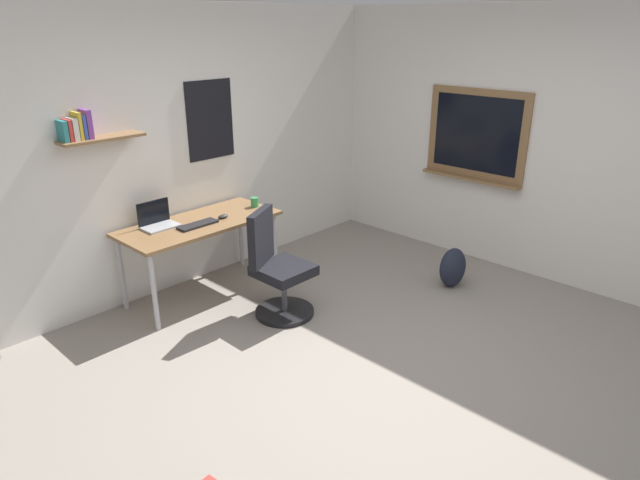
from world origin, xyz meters
TOP-DOWN VIEW (x-y plane):
  - ground_plane at (0.00, 0.00)m, footprint 5.20×5.20m
  - wall_back at (-0.01, 2.45)m, footprint 5.00×0.30m
  - wall_right at (2.45, 0.03)m, footprint 0.22×5.00m
  - desk at (-0.16, 2.04)m, footprint 1.47×0.65m
  - office_chair at (0.06, 1.25)m, footprint 0.54×0.56m
  - laptop at (-0.49, 2.20)m, footprint 0.31×0.21m
  - keyboard at (-0.23, 1.96)m, footprint 0.37×0.13m
  - computer_mouse at (0.05, 1.96)m, footprint 0.10×0.06m
  - coffee_mug at (0.47, 2.01)m, footprint 0.08×0.08m
  - backpack at (1.60, 0.41)m, footprint 0.32×0.22m

SIDE VIEW (x-z plane):
  - ground_plane at x=0.00m, z-range 0.00..0.00m
  - backpack at x=1.60m, z-range 0.00..0.39m
  - office_chair at x=0.06m, z-range -0.07..0.88m
  - desk at x=-0.16m, z-range 0.29..1.02m
  - keyboard at x=-0.23m, z-range 0.73..0.75m
  - computer_mouse at x=0.05m, z-range 0.73..0.76m
  - coffee_mug at x=0.47m, z-range 0.73..0.82m
  - laptop at x=-0.49m, z-range 0.67..0.89m
  - wall_right at x=2.45m, z-range 0.00..2.60m
  - wall_back at x=-0.01m, z-range 0.00..2.60m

